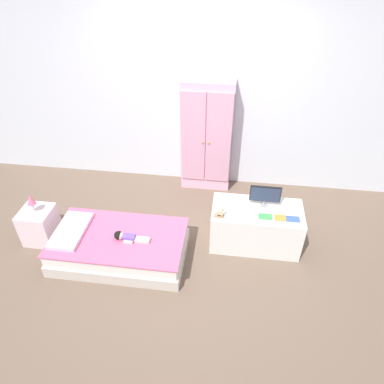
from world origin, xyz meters
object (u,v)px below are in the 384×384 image
Objects in this scene: wardrobe at (207,137)px; nightstand at (40,225)px; doll at (125,237)px; book_green at (265,217)px; tv_stand at (255,226)px; book_orange at (280,218)px; table_lamp at (31,200)px; tv_monitor at (265,195)px; book_blue at (292,219)px; rocking_horse_toy at (220,212)px; bed at (120,246)px.

nightstand is at bearing -143.24° from wardrobe.
book_green reaches higher than doll.
tv_stand is 0.37m from book_orange.
wardrobe is at bearing 65.02° from doll.
tv_stand is at bearing 6.15° from table_lamp.
tv_monitor is (1.47, 0.54, 0.31)m from doll.
doll is 2.55× the size of book_blue.
table_lamp is 1.69× the size of rocking_horse_toy.
book_orange reaches higher than doll.
bed is at bearing -167.07° from rocking_horse_toy.
tv_stand is 2.98× the size of tv_monitor.
bed is 3.74× the size of doll.
wardrobe reaches higher than book_orange.
nightstand is at bearing 170.63° from doll.
book_green and book_blue have the same top height.
nightstand is (-1.10, 0.18, -0.13)m from doll.
wardrobe is at bearing 122.21° from book_green.
wardrobe is 1.54m from book_orange.
doll is 0.25× the size of wardrobe.
rocking_horse_toy is 0.91× the size of book_green.
book_orange is (1.64, 0.34, 0.16)m from doll.
bed is 1.80m from book_orange.
wardrobe reaches higher than table_lamp.
wardrobe is 1.39m from tv_stand.
book_orange is (2.74, 0.15, 0.29)m from nightstand.
book_orange reaches higher than bed.
book_orange is 0.13m from book_blue.
doll is at bearing -162.15° from tv_stand.
nightstand is 2.60m from book_green.
book_orange is at bearing -50.32° from tv_monitor.
tv_stand is at bearing 153.59° from book_orange.
book_green is (1.57, 0.31, 0.36)m from bed.
doll is 1.06m from rocking_horse_toy.
doll is at bearing -9.37° from table_lamp.
table_lamp is 2.54m from tv_stand.
rocking_horse_toy is 0.65m from book_orange.
wardrobe is 1.31m from rocking_horse_toy.
bed is at bearing -164.29° from tv_stand.
nightstand is at bearing -177.30° from rocking_horse_toy.
rocking_horse_toy is at bearing -175.93° from book_blue.
book_green is at bearing 3.41° from nightstand.
bed is 1.20m from rocking_horse_toy.
doll is 1.15× the size of tv_monitor.
tv_monitor is 0.25m from book_green.
book_blue is (1.77, 0.34, 0.16)m from doll.
wardrobe is at bearing 127.28° from book_orange.
table_lamp is 0.22× the size of tv_stand.
rocking_horse_toy reaches higher than tv_stand.
book_green is at bearing 180.00° from book_orange.
book_green is (0.48, 0.05, -0.06)m from rocking_horse_toy.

